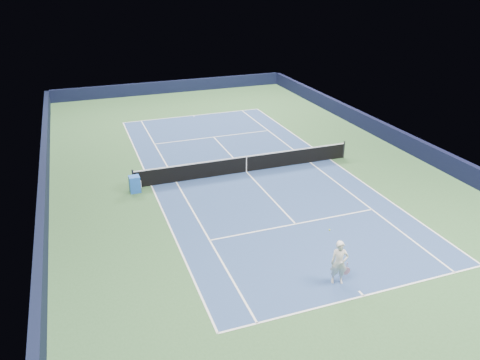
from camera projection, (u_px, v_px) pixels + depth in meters
name	position (u px, v px, depth m)	size (l,w,h in m)	color
ground	(246.00, 172.00, 26.91)	(40.00, 40.00, 0.00)	#2F542E
wall_far	(171.00, 87.00, 43.62)	(22.00, 0.35, 1.10)	black
wall_right	(404.00, 141.00, 30.05)	(0.35, 40.00, 1.10)	black
wall_left	(44.00, 191.00, 23.31)	(0.35, 40.00, 1.10)	black
court_surface	(246.00, 172.00, 26.91)	(10.97, 23.77, 0.01)	navy
baseline_far	(193.00, 115.00, 37.06)	(10.97, 0.08, 0.00)	white
baseline_near	(364.00, 296.00, 16.75)	(10.97, 0.08, 0.00)	white
sideline_doubles_right	(330.00, 159.00, 28.61)	(0.08, 23.77, 0.00)	white
sideline_doubles_left	(151.00, 186.00, 25.19)	(0.08, 23.77, 0.00)	white
sideline_singles_right	(310.00, 162.00, 28.19)	(0.08, 23.77, 0.00)	white
sideline_singles_left	(176.00, 182.00, 25.62)	(0.08, 23.77, 0.00)	white
service_line_far	(214.00, 137.00, 32.37)	(8.23, 0.08, 0.00)	white
service_line_near	(296.00, 224.00, 21.43)	(8.23, 0.08, 0.00)	white
center_service_line	(246.00, 172.00, 26.90)	(0.08, 12.80, 0.00)	white
center_mark_far	(194.00, 116.00, 36.93)	(0.08, 0.30, 0.00)	white
center_mark_near	(361.00, 293.00, 16.88)	(0.08, 0.30, 0.00)	white
tennis_net	(246.00, 164.00, 26.70)	(12.90, 0.10, 1.07)	black
sponsor_cube	(135.00, 184.00, 24.33)	(0.59, 0.50, 0.89)	blue
tennis_player	(339.00, 263.00, 17.13)	(0.85, 1.34, 1.75)	white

